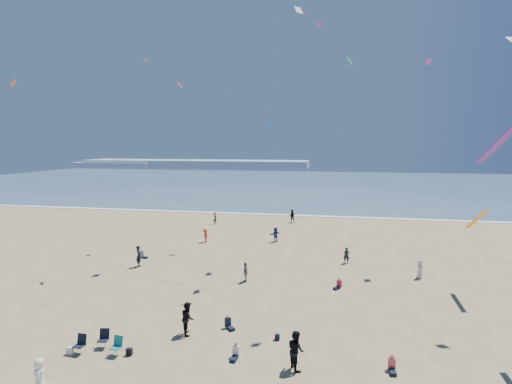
# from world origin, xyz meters

# --- Properties ---
(ocean) EXTENTS (220.00, 100.00, 0.06)m
(ocean) POSITION_xyz_m (0.00, 95.00, 0.03)
(ocean) COLOR #476B84
(ocean) RESTS_ON ground
(surf_line) EXTENTS (220.00, 1.20, 0.08)m
(surf_line) POSITION_xyz_m (0.00, 45.00, 0.04)
(surf_line) COLOR white
(surf_line) RESTS_ON ground
(headland_far) EXTENTS (110.00, 20.00, 3.20)m
(headland_far) POSITION_xyz_m (-60.00, 170.00, 1.60)
(headland_far) COLOR #7A8EA8
(headland_far) RESTS_ON ground
(headland_near) EXTENTS (40.00, 14.00, 2.00)m
(headland_near) POSITION_xyz_m (-100.00, 165.00, 1.00)
(headland_near) COLOR #7A8EA8
(headland_near) RESTS_ON ground
(standing_flyers) EXTENTS (29.76, 41.94, 1.94)m
(standing_flyers) POSITION_xyz_m (1.45, 16.70, 0.87)
(standing_flyers) COLOR red
(standing_flyers) RESTS_ON ground
(seated_group) EXTENTS (22.01, 16.75, 0.84)m
(seated_group) POSITION_xyz_m (1.61, 9.18, 0.42)
(seated_group) COLOR silver
(seated_group) RESTS_ON ground
(chair_cluster) EXTENTS (2.65, 1.46, 1.00)m
(chair_cluster) POSITION_xyz_m (-5.37, 2.08, 0.50)
(chair_cluster) COLOR black
(chair_cluster) RESTS_ON ground
(white_tote) EXTENTS (0.35, 0.20, 0.40)m
(white_tote) POSITION_xyz_m (-6.80, 1.60, 0.20)
(white_tote) COLOR silver
(white_tote) RESTS_ON ground
(black_backpack) EXTENTS (0.30, 0.22, 0.38)m
(black_backpack) POSITION_xyz_m (-3.67, 2.11, 0.19)
(black_backpack) COLOR black
(black_backpack) RESTS_ON ground
(navy_bag) EXTENTS (0.28, 0.18, 0.34)m
(navy_bag) POSITION_xyz_m (3.77, 5.25, 0.17)
(navy_bag) COLOR black
(navy_bag) RESTS_ON ground
(kites_aloft) EXTENTS (47.02, 35.19, 30.68)m
(kites_aloft) POSITION_xyz_m (9.58, 13.21, 14.69)
(kites_aloft) COLOR #287CD7
(kites_aloft) RESTS_ON ground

